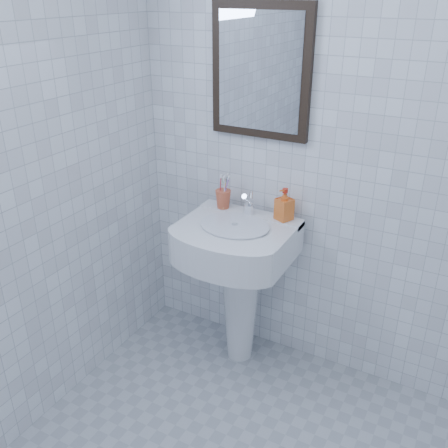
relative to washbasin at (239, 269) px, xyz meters
The scene contains 6 objects.
wall_back 0.84m from the washbasin, 25.44° to the left, with size 2.20×0.02×2.50m, color silver.
washbasin is the anchor object (origin of this frame).
faucet 0.34m from the washbasin, 90.00° to the left, with size 0.05×0.11×0.13m.
toothbrush_cup 0.38m from the washbasin, 144.16° to the left, with size 0.08×0.08×0.10m, color #C95533, non-canonical shape.
soap_dispenser 0.42m from the washbasin, 35.26° to the left, with size 0.07×0.08×0.16m, color #E55116.
wall_mirror 0.99m from the washbasin, 90.00° to the left, with size 0.50×0.04×0.62m.
Camera 1 is at (0.55, -1.02, 1.92)m, focal length 40.00 mm.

